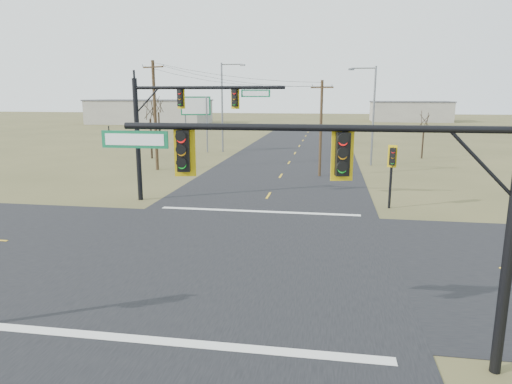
% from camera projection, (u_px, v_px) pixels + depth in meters
% --- Properties ---
extents(ground, '(320.00, 320.00, 0.00)m').
position_uv_depth(ground, '(232.00, 254.00, 20.08)').
color(ground, brown).
rests_on(ground, ground).
extents(road_ew, '(160.00, 14.00, 0.02)m').
position_uv_depth(road_ew, '(232.00, 254.00, 20.08)').
color(road_ew, black).
rests_on(road_ew, ground).
extents(road_ns, '(14.00, 160.00, 0.02)m').
position_uv_depth(road_ns, '(232.00, 254.00, 20.08)').
color(road_ns, black).
rests_on(road_ns, ground).
extents(stop_bar_near, '(12.00, 0.40, 0.01)m').
position_uv_depth(stop_bar_near, '(176.00, 342.00, 12.83)').
color(stop_bar_near, silver).
rests_on(stop_bar_near, road_ns).
extents(stop_bar_far, '(12.00, 0.40, 0.01)m').
position_uv_depth(stop_bar_far, '(258.00, 211.00, 27.31)').
color(stop_bar_far, silver).
rests_on(stop_bar_far, road_ns).
extents(mast_arm_near, '(10.33, 0.51, 6.67)m').
position_uv_depth(mast_arm_near, '(348.00, 178.00, 11.11)').
color(mast_arm_near, black).
rests_on(mast_arm_near, ground).
extents(mast_arm_far, '(9.76, 0.51, 7.91)m').
position_uv_depth(mast_arm_far, '(178.00, 114.00, 28.89)').
color(mast_arm_far, black).
rests_on(mast_arm_far, ground).
extents(pedestal_signal_ne, '(0.67, 0.58, 3.94)m').
position_uv_depth(pedestal_signal_ne, '(392.00, 162.00, 27.47)').
color(pedestal_signal_ne, black).
rests_on(pedestal_signal_ne, ground).
extents(utility_pole_near, '(1.90, 0.78, 8.08)m').
position_uv_depth(utility_pole_near, '(321.00, 127.00, 38.44)').
color(utility_pole_near, '#46341E').
rests_on(utility_pole_near, ground).
extents(utility_pole_far, '(2.27, 1.07, 9.92)m').
position_uv_depth(utility_pole_far, '(155.00, 114.00, 41.72)').
color(utility_pole_far, '#46341E').
rests_on(utility_pole_far, ground).
extents(highway_sign, '(3.48, 0.97, 6.71)m').
position_uv_depth(highway_sign, '(196.00, 113.00, 55.12)').
color(highway_sign, slate).
rests_on(highway_sign, ground).
extents(streetlight_a, '(2.69, 0.42, 9.59)m').
position_uv_depth(streetlight_a, '(371.00, 111.00, 44.35)').
color(streetlight_a, slate).
rests_on(streetlight_a, ground).
extents(streetlight_c, '(2.97, 0.43, 10.63)m').
position_uv_depth(streetlight_c, '(224.00, 103.00, 55.03)').
color(streetlight_c, slate).
rests_on(streetlight_c, ground).
extents(bare_tree_a, '(3.41, 3.41, 6.76)m').
position_uv_depth(bare_tree_a, '(150.00, 109.00, 49.40)').
color(bare_tree_a, black).
rests_on(bare_tree_a, ground).
extents(bare_tree_b, '(3.54, 3.54, 7.06)m').
position_uv_depth(bare_tree_b, '(158.00, 104.00, 61.35)').
color(bare_tree_b, black).
rests_on(bare_tree_b, ground).
extents(bare_tree_c, '(2.56, 2.56, 5.50)m').
position_uv_depth(bare_tree_c, '(425.00, 119.00, 49.50)').
color(bare_tree_c, black).
rests_on(bare_tree_c, ground).
extents(warehouse_left, '(28.00, 14.00, 5.50)m').
position_uv_depth(warehouse_left, '(150.00, 112.00, 112.65)').
color(warehouse_left, '#9E9B8C').
rests_on(warehouse_left, ground).
extents(warehouse_mid, '(20.00, 12.00, 5.00)m').
position_uv_depth(warehouse_mid, '(410.00, 112.00, 121.88)').
color(warehouse_mid, '#9E9B8C').
rests_on(warehouse_mid, ground).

